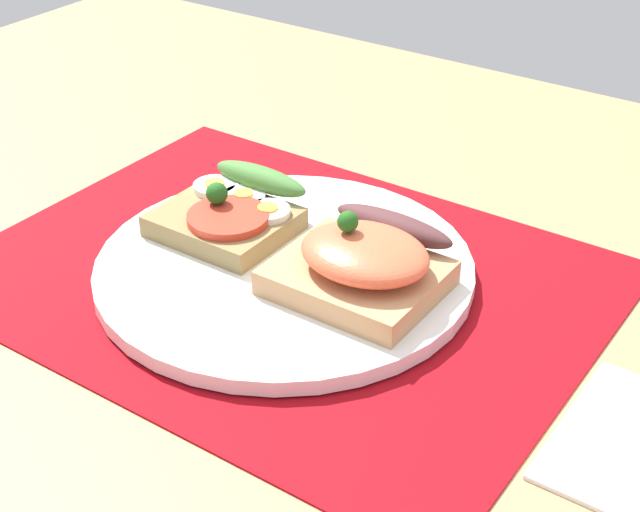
{
  "coord_description": "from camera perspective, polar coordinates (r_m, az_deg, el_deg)",
  "views": [
    {
      "loc": [
        33.63,
        -44.49,
        36.42
      ],
      "look_at": [
        3.0,
        0.0,
        2.89
      ],
      "focal_mm": 53.43,
      "sensor_mm": 36.0,
      "label": 1
    }
  ],
  "objects": [
    {
      "name": "plate",
      "position": [
        0.66,
        -2.14,
        -0.73
      ],
      "size": [
        26.29,
        26.29,
        1.09
      ],
      "primitive_type": "cylinder",
      "color": "white",
      "rests_on": "placemat"
    },
    {
      "name": "ground_plane",
      "position": [
        0.68,
        -2.1,
        -2.48
      ],
      "size": [
        120.0,
        90.0,
        3.2
      ],
      "primitive_type": "cube",
      "color": "tan"
    },
    {
      "name": "placemat",
      "position": [
        0.67,
        -2.13,
        -1.23
      ],
      "size": [
        42.68,
        32.68,
        0.3
      ],
      "primitive_type": "cube",
      "color": "maroon",
      "rests_on": "ground_plane"
    },
    {
      "name": "sandwich_salmon",
      "position": [
        0.62,
        2.61,
        -0.37
      ],
      "size": [
        10.63,
        10.4,
        5.55
      ],
      "color": "tan",
      "rests_on": "plate"
    },
    {
      "name": "sandwich_egg_tomato",
      "position": [
        0.69,
        -5.26,
        2.67
      ],
      "size": [
        9.3,
        9.4,
        3.82
      ],
      "color": "olive",
      "rests_on": "plate"
    }
  ]
}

